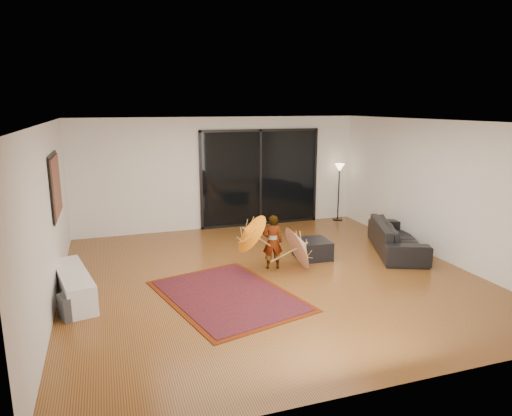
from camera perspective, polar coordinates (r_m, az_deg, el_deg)
name	(u,v)px	position (r m, az deg, el deg)	size (l,w,h in m)	color
floor	(270,276)	(8.21, 1.77, -8.45)	(7.00, 7.00, 0.00)	brown
ceiling	(271,122)	(7.66, 1.91, 10.74)	(7.00, 7.00, 0.00)	white
wall_back	(221,173)	(11.13, -4.42, 4.33)	(7.00, 7.00, 0.00)	silver
wall_front	(391,269)	(4.82, 16.51, -7.38)	(7.00, 7.00, 0.00)	silver
wall_left	(49,217)	(7.41, -24.47, -1.03)	(7.00, 7.00, 0.00)	silver
wall_right	(439,190)	(9.60, 21.86, 2.11)	(7.00, 7.00, 0.00)	silver
sliding_door	(260,178)	(11.40, 0.52, 3.81)	(3.06, 0.07, 2.40)	black
painting	(56,186)	(8.33, -23.76, 2.55)	(0.04, 1.28, 1.08)	black
media_console	(74,285)	(7.74, -21.82, -8.95)	(0.41, 1.64, 0.46)	white
speaker	(71,306)	(7.13, -22.07, -11.30)	(0.31, 0.31, 0.35)	#424244
persian_rug	(228,296)	(7.39, -3.57, -10.87)	(2.37, 2.88, 0.02)	#561C07
sofa	(397,237)	(9.84, 17.21, -3.51)	(2.13, 0.83, 0.62)	black
ottoman	(312,249)	(9.13, 7.07, -5.10)	(0.64, 0.64, 0.37)	black
floor_lamp	(339,176)	(12.05, 10.37, 3.99)	(0.26, 0.26, 1.49)	black
child	(273,242)	(8.41, 2.08, -4.26)	(0.37, 0.24, 1.02)	#999999
parasol_orange	(245,234)	(8.13, -1.42, -3.21)	(0.59, 0.76, 0.85)	orange
parasol_white	(306,241)	(8.50, 6.24, -4.18)	(0.52, 0.85, 0.91)	white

